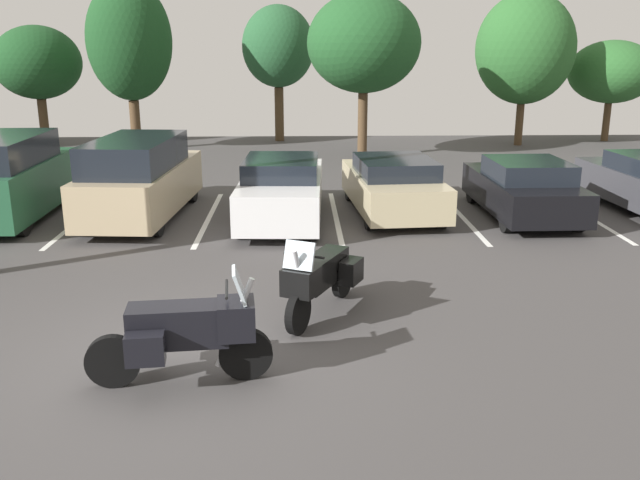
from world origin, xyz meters
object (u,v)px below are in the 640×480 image
at_px(car_green, 6,178).
at_px(car_black, 523,189).
at_px(car_tan, 140,178).
at_px(car_white, 282,190).
at_px(car_champagne, 393,186).
at_px(motorcycle_touring, 187,331).
at_px(motorcycle_second, 320,276).

distance_m(car_green, car_black, 11.95).
bearing_deg(car_green, car_tan, 0.69).
distance_m(car_white, car_champagne, 2.69).
distance_m(motorcycle_touring, car_white, 7.93).
xyz_separation_m(motorcycle_second, car_champagne, (1.95, 6.41, 0.05)).
bearing_deg(car_black, motorcycle_second, -129.58).
height_order(car_green, car_black, car_green).
distance_m(motorcycle_touring, car_champagne, 9.20).
height_order(motorcycle_second, car_white, car_white).
relative_size(car_white, car_black, 1.12).
relative_size(car_tan, car_black, 1.18).
bearing_deg(car_champagne, motorcycle_touring, -112.99).
height_order(car_green, car_champagne, car_green).
distance_m(car_green, car_white, 6.33).
height_order(motorcycle_touring, car_champagne, motorcycle_touring).
xyz_separation_m(car_tan, car_white, (3.28, -0.32, -0.22)).
relative_size(motorcycle_second, car_black, 0.49).
bearing_deg(car_white, car_tan, 174.38).
relative_size(car_green, car_black, 1.08).
xyz_separation_m(motorcycle_touring, car_white, (0.97, 7.87, 0.05)).
distance_m(motorcycle_touring, car_green, 9.75).
bearing_deg(car_champagne, motorcycle_second, -106.92).
bearing_deg(car_tan, car_white, -5.62).
bearing_deg(motorcycle_second, car_white, 96.63).
bearing_deg(car_green, motorcycle_touring, -56.75).
distance_m(motorcycle_second, car_green, 9.28).
bearing_deg(car_green, car_champagne, 2.04).
bearing_deg(motorcycle_second, motorcycle_touring, -128.57).
bearing_deg(car_champagne, car_white, -167.03).
distance_m(car_champagne, car_black, 3.03).
relative_size(motorcycle_second, car_tan, 0.42).
relative_size(car_white, car_champagne, 1.06).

